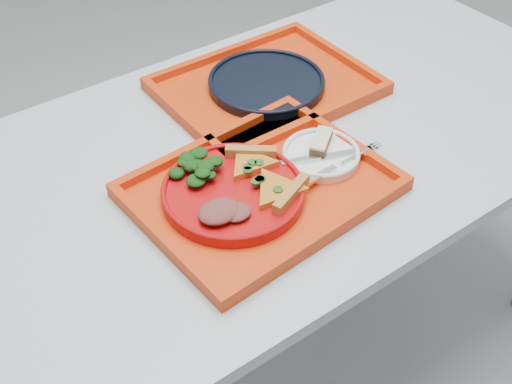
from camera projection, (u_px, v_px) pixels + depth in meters
The scene contains 14 objects.
ground at pixel (265, 350), 1.82m from camera, with size 10.00×10.00×0.00m, color gray.
table at pixel (268, 169), 1.36m from camera, with size 1.60×0.80×0.75m.
tray_main at pixel (261, 190), 1.19m from camera, with size 0.45×0.35×0.01m, color red.
tray_far at pixel (266, 89), 1.44m from camera, with size 0.45×0.35×0.01m, color red.
dinner_plate at pixel (233, 193), 1.17m from camera, with size 0.26×0.26×0.02m, color #AA0B0B.
side_plate at pixel (321, 156), 1.25m from camera, with size 0.15×0.15×0.01m, color white.
navy_plate at pixel (266, 84), 1.43m from camera, with size 0.26×0.26×0.02m, color black.
pizza_slice_a at pixel (277, 188), 1.15m from camera, with size 0.12×0.10×0.02m, color gold, non-canonical shape.
pizza_slice_b at pixel (250, 161), 1.20m from camera, with size 0.11×0.10×0.02m, color gold, non-canonical shape.
salad_heap at pixel (197, 166), 1.18m from camera, with size 0.08×0.07×0.04m, color black.
meat_portion at pixel (219, 211), 1.10m from camera, with size 0.08×0.06×0.02m, color brown.
dessert_bar at pixel (321, 141), 1.25m from camera, with size 0.08×0.07×0.02m.
knife at pixel (327, 156), 1.23m from camera, with size 0.18×0.02×0.01m, color silver.
fork at pixel (341, 164), 1.21m from camera, with size 0.18×0.02×0.01m, color silver.
Camera 1 is at (-0.63, -0.83, 1.56)m, focal length 45.00 mm.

